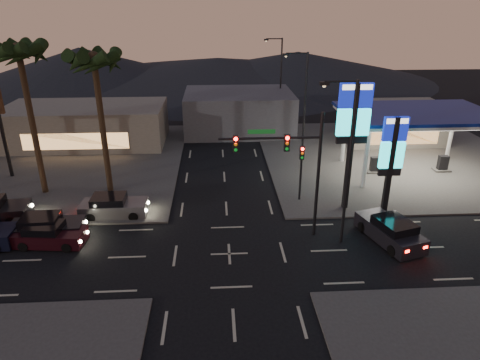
{
  "coord_description": "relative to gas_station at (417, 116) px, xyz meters",
  "views": [
    {
      "loc": [
        -0.63,
        -21.64,
        13.91
      ],
      "look_at": [
        0.88,
        4.13,
        3.0
      ],
      "focal_mm": 32.0,
      "sensor_mm": 36.0,
      "label": 1
    }
  ],
  "objects": [
    {
      "name": "car_lane_b_front",
      "position": [
        -23.87,
        -6.63,
        -4.38
      ],
      "size": [
        4.66,
        2.01,
        1.51
      ],
      "color": "#5C5C5F",
      "rests_on": "ground"
    },
    {
      "name": "palm_b",
      "position": [
        -30.0,
        -2.5,
        4.89
      ],
      "size": [
        4.41,
        4.41,
        11.46
      ],
      "color": "black",
      "rests_on": "ground"
    },
    {
      "name": "suv_station",
      "position": [
        -5.98,
        -11.13,
        -4.35
      ],
      "size": [
        3.25,
        5.09,
        1.58
      ],
      "color": "black",
      "rests_on": "ground"
    },
    {
      "name": "building_far_west",
      "position": [
        -30.0,
        10.0,
        -3.08
      ],
      "size": [
        16.0,
        8.0,
        4.0
      ],
      "primitive_type": "cube",
      "color": "#726B5B",
      "rests_on": "ground"
    },
    {
      "name": "convenience_store",
      "position": [
        2.0,
        9.0,
        -3.08
      ],
      "size": [
        10.0,
        6.0,
        4.0
      ],
      "primitive_type": "cube",
      "color": "#726B5B",
      "rests_on": "ground"
    },
    {
      "name": "hill_left",
      "position": [
        -41.0,
        48.0,
        -2.08
      ],
      "size": [
        40.0,
        40.0,
        6.0
      ],
      "primitive_type": "cone",
      "color": "black",
      "rests_on": "ground"
    },
    {
      "name": "building_far_mid",
      "position": [
        -14.0,
        14.0,
        -2.88
      ],
      "size": [
        12.0,
        9.0,
        4.4
      ],
      "primitive_type": "cube",
      "color": "#4C4C51",
      "rests_on": "ground"
    },
    {
      "name": "corner_lot_ne",
      "position": [
        0.0,
        4.0,
        -5.02
      ],
      "size": [
        24.0,
        24.0,
        0.12
      ],
      "primitive_type": "cube",
      "color": "#47443F",
      "rests_on": "ground"
    },
    {
      "name": "gas_station",
      "position": [
        0.0,
        0.0,
        0.0
      ],
      "size": [
        12.2,
        8.2,
        5.47
      ],
      "color": "silver",
      "rests_on": "ground"
    },
    {
      "name": "palm_a",
      "position": [
        -25.0,
        -2.5,
        4.35
      ],
      "size": [
        4.41,
        4.41,
        10.86
      ],
      "color": "black",
      "rests_on": "ground"
    },
    {
      "name": "streetlight_far",
      "position": [
        -9.21,
        16.0,
        0.64
      ],
      "size": [
        2.14,
        0.25,
        10.0
      ],
      "color": "black",
      "rests_on": "ground"
    },
    {
      "name": "pylon_sign_tall",
      "position": [
        -7.5,
        -6.5,
        1.31
      ],
      "size": [
        2.2,
        0.35,
        9.0
      ],
      "color": "black",
      "rests_on": "ground"
    },
    {
      "name": "corner_lot_nw",
      "position": [
        -32.0,
        4.0,
        -5.02
      ],
      "size": [
        24.0,
        24.0,
        0.12
      ],
      "primitive_type": "cube",
      "color": "#47443F",
      "rests_on": "ground"
    },
    {
      "name": "hill_right",
      "position": [
        -1.0,
        48.0,
        -2.58
      ],
      "size": [
        50.0,
        50.0,
        5.0
      ],
      "primitive_type": "cone",
      "color": "black",
      "rests_on": "ground"
    },
    {
      "name": "car_lane_a_front",
      "position": [
        -27.47,
        -9.38,
        -4.38
      ],
      "size": [
        4.7,
        2.14,
        1.5
      ],
      "color": "black",
      "rests_on": "ground"
    },
    {
      "name": "streetlight_near",
      "position": [
        -9.21,
        -11.0,
        0.64
      ],
      "size": [
        2.14,
        0.25,
        10.0
      ],
      "color": "black",
      "rests_on": "ground"
    },
    {
      "name": "traffic_signal_mast",
      "position": [
        -12.24,
        -10.01,
        0.15
      ],
      "size": [
        6.1,
        0.39,
        8.0
      ],
      "color": "black",
      "rests_on": "ground"
    },
    {
      "name": "ground",
      "position": [
        -16.0,
        -12.0,
        -5.08
      ],
      "size": [
        140.0,
        140.0,
        0.0
      ],
      "primitive_type": "plane",
      "color": "black",
      "rests_on": "ground"
    },
    {
      "name": "pylon_sign_short",
      "position": [
        -5.0,
        -7.5,
        -0.42
      ],
      "size": [
        1.6,
        0.35,
        7.0
      ],
      "color": "black",
      "rests_on": "ground"
    },
    {
      "name": "car_lane_a_mid",
      "position": [
        -26.96,
        -10.28,
        -4.43
      ],
      "size": [
        4.4,
        2.15,
        1.39
      ],
      "color": "black",
      "rests_on": "ground"
    },
    {
      "name": "streetlight_mid",
      "position": [
        -9.21,
        2.0,
        0.64
      ],
      "size": [
        2.14,
        0.25,
        10.0
      ],
      "color": "black",
      "rests_on": "ground"
    },
    {
      "name": "hill_center",
      "position": [
        -16.0,
        48.0,
        -3.08
      ],
      "size": [
        60.0,
        60.0,
        4.0
      ],
      "primitive_type": "cone",
      "color": "black",
      "rests_on": "ground"
    },
    {
      "name": "pedestal_signal",
      "position": [
        -10.5,
        -5.02,
        -2.16
      ],
      "size": [
        0.32,
        0.39,
        4.3
      ],
      "color": "black",
      "rests_on": "ground"
    }
  ]
}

